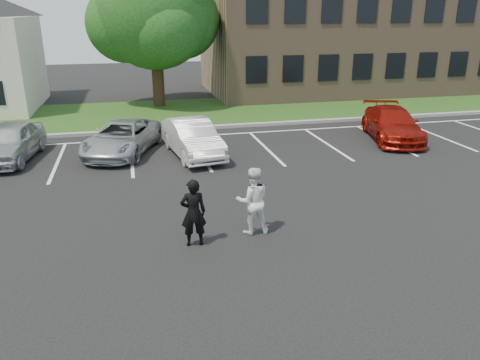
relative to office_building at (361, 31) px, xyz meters
name	(u,v)px	position (x,y,z in m)	size (l,w,h in m)	color
ground_plane	(249,239)	(-14.00, -21.99, -4.16)	(90.00, 90.00, 0.00)	black
curb	(188,128)	(-14.00, -9.99, -4.08)	(40.00, 0.30, 0.15)	gray
grass_strip	(179,113)	(-14.00, -5.99, -4.12)	(44.00, 8.00, 0.08)	#1C3D0C
stall_lines	(229,144)	(-12.60, -13.04, -4.15)	(34.00, 5.36, 0.01)	silver
office_building	(361,31)	(0.00, 0.00, 0.00)	(22.40, 10.40, 8.30)	#8A6C52
tree	(156,14)	(-14.85, -3.56, 1.19)	(7.80, 7.20, 8.80)	black
man_black_suit	(193,213)	(-15.41, -21.99, -3.29)	(0.63, 0.41, 1.73)	black
man_white_shirt	(253,201)	(-13.82, -21.66, -3.26)	(0.87, 0.68, 1.80)	white
car_silver_west	(10,142)	(-21.33, -13.33, -3.43)	(1.73, 4.30, 1.46)	#BABABF
car_silver_minivan	(122,138)	(-17.13, -13.35, -3.50)	(2.17, 4.71, 1.31)	#B5B8BE
car_white_sedan	(192,138)	(-14.38, -14.34, -3.44)	(1.53, 4.38, 1.44)	silver
car_red_compact	(392,124)	(-5.27, -13.92, -3.45)	(1.97, 4.85, 1.41)	maroon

